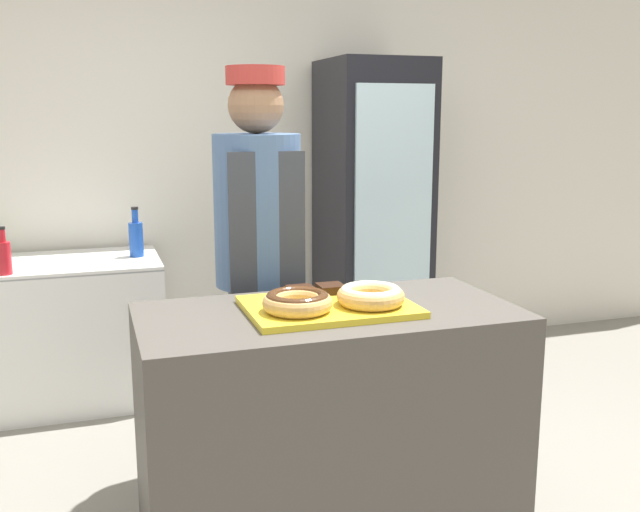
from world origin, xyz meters
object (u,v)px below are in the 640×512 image
brownie_back_left (301,291)px  donut_chocolate_glaze (297,301)px  bottle_blue (136,237)px  chest_freezer (72,330)px  bottle_red (4,256)px  donut_light_glaze (371,295)px  serving_tray (329,307)px  baker_person (259,265)px  beverage_fridge (372,218)px  brownie_back_right (331,288)px

brownie_back_left → donut_chocolate_glaze: bearing=-109.6°
brownie_back_left → bottle_blue: bottle_blue is taller
chest_freezer → bottle_red: bearing=-136.4°
donut_light_glaze → chest_freezer: donut_light_glaze is taller
donut_light_glaze → donut_chocolate_glaze: bearing=180.0°
serving_tray → chest_freezer: 2.03m
serving_tray → chest_freezer: bearing=118.3°
bottle_red → donut_chocolate_glaze: bearing=-54.6°
chest_freezer → serving_tray: bearing=-61.7°
donut_light_glaze → bottle_blue: (-0.69, 1.80, -0.05)m
brownie_back_left → baker_person: 0.47m
baker_person → chest_freezer: 1.49m
serving_tray → beverage_fridge: beverage_fridge is taller
brownie_back_left → bottle_red: (-1.16, 1.31, -0.04)m
donut_light_glaze → beverage_fridge: beverage_fridge is taller
serving_tray → donut_light_glaze: 0.16m
baker_person → bottle_blue: 1.20m
brownie_back_left → baker_person: baker_person is taller
donut_chocolate_glaze → chest_freezer: donut_chocolate_glaze is taller
brownie_back_left → donut_light_glaze: bearing=-47.8°
chest_freezer → bottle_red: 0.63m
brownie_back_right → bottle_red: (-1.28, 1.31, -0.04)m
baker_person → beverage_fridge: size_ratio=0.93×
beverage_fridge → donut_chocolate_glaze: bearing=-119.4°
donut_chocolate_glaze → chest_freezer: size_ratio=0.25×
donut_light_glaze → bottle_red: bearing=131.6°
donut_chocolate_glaze → brownie_back_right: donut_chocolate_glaze is taller
serving_tray → bottle_red: bottle_red is taller
baker_person → bottle_blue: baker_person is taller
bottle_red → serving_tray: bearing=-50.2°
bottle_blue → baker_person: bearing=-68.3°
baker_person → chest_freezer: size_ratio=1.81×
brownie_back_right → donut_chocolate_glaze: bearing=-132.2°
brownie_back_right → chest_freezer: bearing=122.1°
beverage_fridge → bottle_blue: (-1.43, 0.00, -0.05)m
serving_tray → donut_chocolate_glaze: size_ratio=2.44×
brownie_back_right → bottle_red: bearing=134.3°
donut_light_glaze → bottle_red: (-1.36, 1.53, -0.07)m
chest_freezer → bottle_blue: bottle_blue is taller
serving_tray → brownie_back_right: 0.16m
serving_tray → bottle_red: size_ratio=2.45×
donut_light_glaze → baker_person: (-0.25, 0.68, -0.01)m
beverage_fridge → donut_light_glaze: bearing=-112.4°
serving_tray → beverage_fridge: size_ratio=0.31×
donut_chocolate_glaze → bottle_blue: 1.85m
brownie_back_left → baker_person: bearing=96.4°
brownie_back_left → bottle_blue: 1.66m
brownie_back_right → bottle_blue: bearing=111.3°
beverage_fridge → bottle_red: bearing=-172.8°
chest_freezer → donut_chocolate_glaze: bearing=-66.1°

